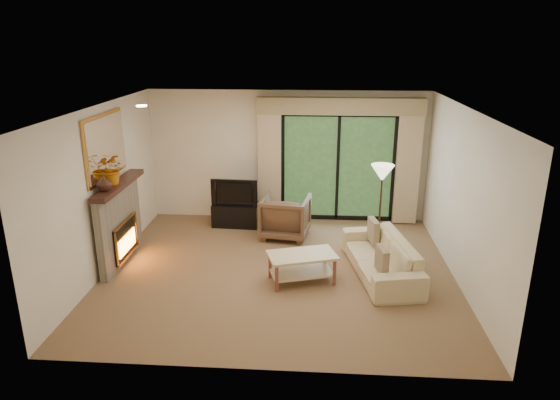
# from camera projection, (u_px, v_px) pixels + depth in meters

# --- Properties ---
(floor) EXTENTS (5.50, 5.50, 0.00)m
(floor) POSITION_uv_depth(u_px,v_px,m) (279.00, 271.00, 8.00)
(floor) COLOR brown
(floor) RESTS_ON ground
(ceiling) EXTENTS (5.50, 5.50, 0.00)m
(ceiling) POSITION_uv_depth(u_px,v_px,m) (279.00, 108.00, 7.18)
(ceiling) COLOR white
(ceiling) RESTS_ON ground
(wall_back) EXTENTS (5.00, 0.00, 5.00)m
(wall_back) POSITION_uv_depth(u_px,v_px,m) (288.00, 156.00, 9.96)
(wall_back) COLOR beige
(wall_back) RESTS_ON ground
(wall_front) EXTENTS (5.00, 0.00, 5.00)m
(wall_front) POSITION_uv_depth(u_px,v_px,m) (261.00, 265.00, 5.22)
(wall_front) COLOR beige
(wall_front) RESTS_ON ground
(wall_left) EXTENTS (0.00, 5.00, 5.00)m
(wall_left) POSITION_uv_depth(u_px,v_px,m) (103.00, 190.00, 7.77)
(wall_left) COLOR beige
(wall_left) RESTS_ON ground
(wall_right) EXTENTS (0.00, 5.00, 5.00)m
(wall_right) POSITION_uv_depth(u_px,v_px,m) (463.00, 198.00, 7.41)
(wall_right) COLOR beige
(wall_right) RESTS_ON ground
(fireplace) EXTENTS (0.24, 1.70, 1.37)m
(fireplace) POSITION_uv_depth(u_px,v_px,m) (119.00, 222.00, 8.15)
(fireplace) COLOR slate
(fireplace) RESTS_ON floor
(mirror) EXTENTS (0.07, 1.45, 1.02)m
(mirror) POSITION_uv_depth(u_px,v_px,m) (106.00, 146.00, 7.76)
(mirror) COLOR #C48838
(mirror) RESTS_ON wall_left
(sliding_door) EXTENTS (2.26, 0.10, 2.16)m
(sliding_door) POSITION_uv_depth(u_px,v_px,m) (338.00, 167.00, 9.91)
(sliding_door) COLOR black
(sliding_door) RESTS_ON floor
(curtain_left) EXTENTS (0.45, 0.18, 2.35)m
(curtain_left) POSITION_uv_depth(u_px,v_px,m) (270.00, 163.00, 9.86)
(curtain_left) COLOR tan
(curtain_left) RESTS_ON floor
(curtain_right) EXTENTS (0.45, 0.18, 2.35)m
(curtain_right) POSITION_uv_depth(u_px,v_px,m) (408.00, 165.00, 9.68)
(curtain_right) COLOR tan
(curtain_right) RESTS_ON floor
(cornice) EXTENTS (3.20, 0.24, 0.32)m
(cornice) POSITION_uv_depth(u_px,v_px,m) (340.00, 106.00, 9.44)
(cornice) COLOR #9C875C
(cornice) RESTS_ON wall_back
(media_console) EXTENTS (0.92, 0.45, 0.45)m
(media_console) POSITION_uv_depth(u_px,v_px,m) (236.00, 215.00, 9.84)
(media_console) COLOR black
(media_console) RESTS_ON floor
(tv) EXTENTS (0.91, 0.17, 0.52)m
(tv) POSITION_uv_depth(u_px,v_px,m) (235.00, 191.00, 9.69)
(tv) COLOR black
(tv) RESTS_ON media_console
(armchair) EXTENTS (0.96, 0.98, 0.79)m
(armchair) POSITION_uv_depth(u_px,v_px,m) (285.00, 216.00, 9.26)
(armchair) COLOR brown
(armchair) RESTS_ON floor
(sofa) EXTENTS (1.13, 2.12, 0.59)m
(sofa) POSITION_uv_depth(u_px,v_px,m) (381.00, 257.00, 7.82)
(sofa) COLOR #CDB888
(sofa) RESTS_ON floor
(pillow_near) EXTENTS (0.17, 0.39, 0.38)m
(pillow_near) POSITION_uv_depth(u_px,v_px,m) (382.00, 260.00, 7.21)
(pillow_near) COLOR #513E22
(pillow_near) RESTS_ON sofa
(pillow_far) EXTENTS (0.17, 0.39, 0.38)m
(pillow_far) POSITION_uv_depth(u_px,v_px,m) (373.00, 230.00, 8.31)
(pillow_far) COLOR #513E22
(pillow_far) RESTS_ON sofa
(coffee_table) EXTENTS (1.13, 0.83, 0.45)m
(coffee_table) POSITION_uv_depth(u_px,v_px,m) (302.00, 268.00, 7.59)
(coffee_table) COLOR #D9C18A
(coffee_table) RESTS_ON floor
(floor_lamp) EXTENTS (0.41, 0.41, 1.49)m
(floor_lamp) POSITION_uv_depth(u_px,v_px,m) (380.00, 206.00, 8.77)
(floor_lamp) COLOR beige
(floor_lamp) RESTS_ON floor
(vase) EXTENTS (0.24, 0.24, 0.24)m
(vase) POSITION_uv_depth(u_px,v_px,m) (104.00, 183.00, 7.46)
(vase) COLOR #371C14
(vase) RESTS_ON fireplace
(branches) EXTENTS (0.46, 0.40, 0.52)m
(branches) POSITION_uv_depth(u_px,v_px,m) (111.00, 169.00, 7.73)
(branches) COLOR #B9620D
(branches) RESTS_ON fireplace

